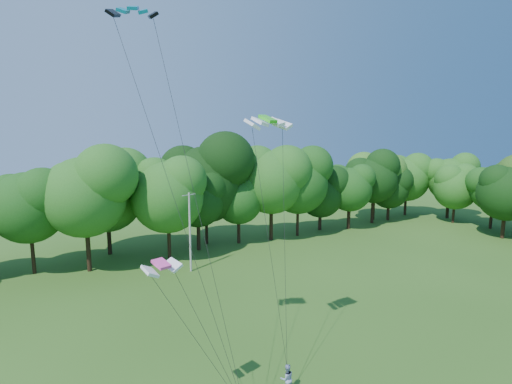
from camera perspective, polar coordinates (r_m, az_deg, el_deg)
name	(u,v)px	position (r m, az deg, el deg)	size (l,w,h in m)	color
utility_pole	(190,232)	(43.61, -9.42, -5.60)	(1.64, 0.71, 8.67)	#B2B1A9
kite_flyer_right	(287,378)	(25.94, 4.43, -25.02)	(0.84, 0.65, 1.73)	#96A8D0
kite_teal	(133,8)	(22.75, -17.17, 23.82)	(2.63, 1.76, 0.48)	#04718E
kite_green	(268,119)	(24.05, 1.68, 10.40)	(2.91, 1.57, 0.53)	#33D520
kite_pink	(161,264)	(19.95, -13.38, -9.95)	(2.04, 1.41, 0.33)	#FF46A7
tree_back_center	(205,169)	(52.91, -7.25, 3.26)	(11.13, 11.13, 16.19)	black
tree_back_east	(375,174)	(70.06, 16.68, 2.53)	(8.68, 8.68, 12.63)	#322014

